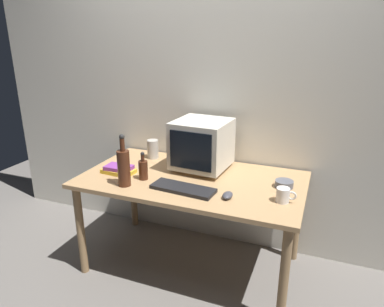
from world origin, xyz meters
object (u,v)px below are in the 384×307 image
crt_monitor (202,144)px  computer_mouse (228,195)px  bottle_short (143,169)px  cd_spindle (284,184)px  book_stack (119,170)px  keyboard (183,189)px  mug (283,195)px  bottle_tall (124,167)px  metal_canister (153,149)px

crt_monitor → computer_mouse: crt_monitor is taller
crt_monitor → bottle_short: bearing=-133.6°
cd_spindle → book_stack: bearing=-170.8°
keyboard → mug: 0.63m
bottle_short → book_stack: size_ratio=0.82×
bottle_tall → book_stack: bearing=132.2°
metal_canister → book_stack: bearing=-101.8°
keyboard → cd_spindle: cd_spindle is taller
crt_monitor → cd_spindle: 0.65m
metal_canister → cd_spindle: bearing=-10.4°
mug → computer_mouse: bearing=-167.8°
bottle_short → book_stack: bottle_short is taller
crt_monitor → metal_canister: size_ratio=2.74×
computer_mouse → metal_canister: metal_canister is taller
computer_mouse → book_stack: bearing=173.3°
bottle_tall → cd_spindle: bearing=20.0°
cd_spindle → bottle_tall: bearing=-160.0°
bottle_short → metal_canister: (-0.14, 0.42, 0.00)m
keyboard → mug: bearing=11.3°
bottle_short → mug: size_ratio=1.66×
cd_spindle → metal_canister: bearing=169.6°
computer_mouse → metal_canister: bearing=148.0°
crt_monitor → metal_canister: (-0.45, 0.09, -0.12)m
mug → bottle_short: bearing=179.8°
bottle_short → computer_mouse: bearing=-6.6°
keyboard → bottle_short: size_ratio=2.10×
metal_canister → bottle_tall: bearing=-82.0°
mug → book_stack: bearing=178.2°
computer_mouse → bottle_short: (-0.62, 0.07, 0.06)m
keyboard → computer_mouse: bearing=4.6°
crt_monitor → bottle_tall: 0.60m
keyboard → computer_mouse: 0.30m
bottle_tall → cd_spindle: (0.99, 0.36, -0.11)m
keyboard → metal_canister: metal_canister is taller
bottle_tall → metal_canister: 0.56m
computer_mouse → cd_spindle: bearing=44.8°
crt_monitor → book_stack: 0.63m
computer_mouse → mug: (0.32, 0.07, 0.03)m
book_stack → cd_spindle: size_ratio=2.02×
bottle_short → cd_spindle: bearing=13.4°
bottle_tall → metal_canister: bottle_tall is taller
crt_monitor → computer_mouse: size_ratio=4.12×
keyboard → mug: (0.62, 0.07, 0.03)m
cd_spindle → metal_canister: metal_canister is taller
book_stack → keyboard: bearing=-10.8°
book_stack → mug: (1.17, -0.04, 0.02)m
bottle_tall → mug: bearing=7.7°
bottle_tall → bottle_short: 0.16m
mug → metal_canister: 1.17m
computer_mouse → bottle_short: 0.63m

